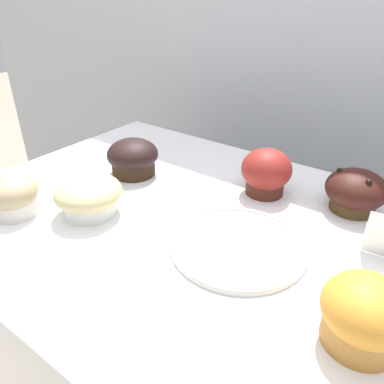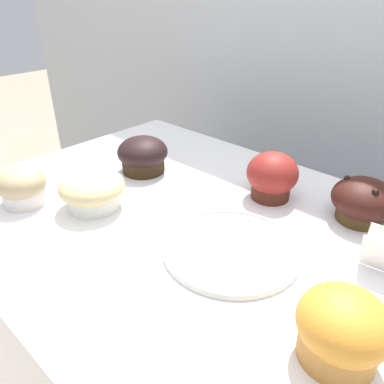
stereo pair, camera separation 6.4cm
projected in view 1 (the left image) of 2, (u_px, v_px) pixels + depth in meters
name	position (u px, v px, depth m)	size (l,w,h in m)	color
wall_back	(335.00, 142.00, 1.06)	(3.20, 0.10, 1.80)	#B2B7BC
muffin_front_center	(89.00, 195.00, 0.65)	(0.12, 0.12, 0.07)	white
muffin_back_left	(356.00, 192.00, 0.66)	(0.11, 0.11, 0.08)	#412F16
muffin_back_right	(133.00, 158.00, 0.78)	(0.11, 0.11, 0.08)	black
muffin_front_left	(365.00, 314.00, 0.41)	(0.10, 0.10, 0.09)	#BF7D36
muffin_front_right	(12.00, 196.00, 0.65)	(0.09, 0.09, 0.07)	silver
muffin_back_center	(266.00, 172.00, 0.71)	(0.10, 0.10, 0.09)	#481F15
serving_plate	(238.00, 245.00, 0.57)	(0.21, 0.21, 0.01)	beige
price_card	(383.00, 238.00, 0.54)	(0.05, 0.05, 0.06)	white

